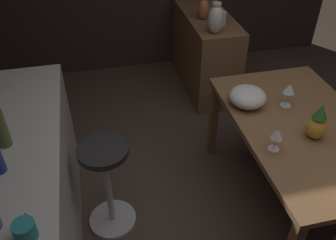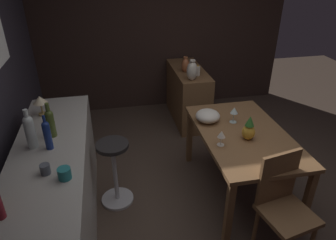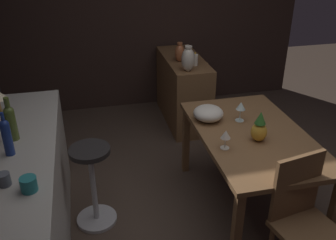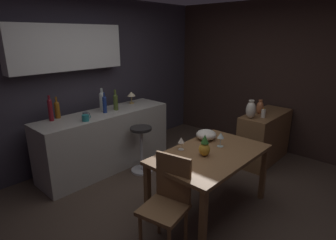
# 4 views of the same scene
# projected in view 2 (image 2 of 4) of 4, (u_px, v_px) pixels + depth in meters

# --- Properties ---
(ground_plane) EXTENTS (9.00, 9.00, 0.00)m
(ground_plane) POSITION_uv_depth(u_px,v_px,m) (217.00, 203.00, 3.27)
(ground_plane) COLOR #47382D
(wall_side_right) EXTENTS (0.10, 4.40, 2.60)m
(wall_side_right) POSITION_uv_depth(u_px,v_px,m) (149.00, 28.00, 4.79)
(wall_side_right) COLOR #33231E
(wall_side_right) RESTS_ON ground_plane
(dining_table) EXTENTS (1.39, 0.85, 0.74)m
(dining_table) POSITION_uv_depth(u_px,v_px,m) (243.00, 140.00, 3.14)
(dining_table) COLOR brown
(dining_table) RESTS_ON ground_plane
(kitchen_counter) EXTENTS (2.10, 0.60, 0.90)m
(kitchen_counter) POSITION_uv_depth(u_px,v_px,m) (57.00, 191.00, 2.77)
(kitchen_counter) COLOR #B2ADA3
(kitchen_counter) RESTS_ON ground_plane
(sideboard_cabinet) EXTENTS (1.10, 0.44, 0.82)m
(sideboard_cabinet) POSITION_uv_depth(u_px,v_px,m) (188.00, 95.00, 4.73)
(sideboard_cabinet) COLOR brown
(sideboard_cabinet) RESTS_ON ground_plane
(chair_near_window) EXTENTS (0.47, 0.47, 0.94)m
(chair_near_window) POSITION_uv_depth(u_px,v_px,m) (283.00, 203.00, 2.55)
(chair_near_window) COLOR brown
(chair_near_window) RESTS_ON ground_plane
(bar_stool) EXTENTS (0.34, 0.34, 0.72)m
(bar_stool) POSITION_uv_depth(u_px,v_px,m) (115.00, 171.00, 3.12)
(bar_stool) COLOR #262323
(bar_stool) RESTS_ON ground_plane
(wine_glass_left) EXTENTS (0.08, 0.08, 0.17)m
(wine_glass_left) POSITION_uv_depth(u_px,v_px,m) (234.00, 111.00, 3.23)
(wine_glass_left) COLOR silver
(wine_glass_left) RESTS_ON dining_table
(wine_glass_right) EXTENTS (0.08, 0.08, 0.15)m
(wine_glass_right) POSITION_uv_depth(u_px,v_px,m) (222.00, 135.00, 2.85)
(wine_glass_right) COLOR silver
(wine_glass_right) RESTS_ON dining_table
(pineapple_centerpiece) EXTENTS (0.13, 0.13, 0.25)m
(pineapple_centerpiece) POSITION_uv_depth(u_px,v_px,m) (249.00, 129.00, 2.95)
(pineapple_centerpiece) COLOR gold
(pineapple_centerpiece) RESTS_ON dining_table
(fruit_bowl) EXTENTS (0.26, 0.26, 0.13)m
(fruit_bowl) POSITION_uv_depth(u_px,v_px,m) (208.00, 116.00, 3.28)
(fruit_bowl) COLOR beige
(fruit_bowl) RESTS_ON dining_table
(wine_bottle_clear) EXTENTS (0.08, 0.08, 0.35)m
(wine_bottle_clear) POSITION_uv_depth(u_px,v_px,m) (30.00, 130.00, 2.51)
(wine_bottle_clear) COLOR silver
(wine_bottle_clear) RESTS_ON kitchen_counter
(wine_bottle_olive) EXTENTS (0.07, 0.07, 0.32)m
(wine_bottle_olive) POSITION_uv_depth(u_px,v_px,m) (50.00, 122.00, 2.67)
(wine_bottle_olive) COLOR #475623
(wine_bottle_olive) RESTS_ON kitchen_counter
(wine_bottle_cobalt) EXTENTS (0.06, 0.06, 0.31)m
(wine_bottle_cobalt) POSITION_uv_depth(u_px,v_px,m) (47.00, 134.00, 2.50)
(wine_bottle_cobalt) COLOR navy
(wine_bottle_cobalt) RESTS_ON kitchen_counter
(cup_teal) EXTENTS (0.13, 0.09, 0.09)m
(cup_teal) POSITION_uv_depth(u_px,v_px,m) (64.00, 173.00, 2.20)
(cup_teal) COLOR teal
(cup_teal) RESTS_ON kitchen_counter
(cup_slate) EXTENTS (0.11, 0.07, 0.08)m
(cup_slate) POSITION_uv_depth(u_px,v_px,m) (45.00, 169.00, 2.26)
(cup_slate) COLOR #515660
(cup_slate) RESTS_ON kitchen_counter
(counter_lamp) EXTENTS (0.14, 0.14, 0.20)m
(counter_lamp) POSITION_uv_depth(u_px,v_px,m) (40.00, 101.00, 3.02)
(counter_lamp) COLOR #A58447
(counter_lamp) RESTS_ON kitchen_counter
(pillar_candle_tall) EXTENTS (0.06, 0.06, 0.15)m
(pillar_candle_tall) POSITION_uv_depth(u_px,v_px,m) (198.00, 71.00, 4.28)
(pillar_candle_tall) COLOR white
(pillar_candle_tall) RESTS_ON sideboard_cabinet
(vase_ceramic_ivory) EXTENTS (0.14, 0.14, 0.28)m
(vase_ceramic_ivory) POSITION_uv_depth(u_px,v_px,m) (192.00, 71.00, 4.09)
(vase_ceramic_ivory) COLOR beige
(vase_ceramic_ivory) RESTS_ON sideboard_cabinet
(vase_copper) EXTENTS (0.11, 0.11, 0.22)m
(vase_copper) POSITION_uv_depth(u_px,v_px,m) (185.00, 65.00, 4.38)
(vase_copper) COLOR #B26038
(vase_copper) RESTS_ON sideboard_cabinet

